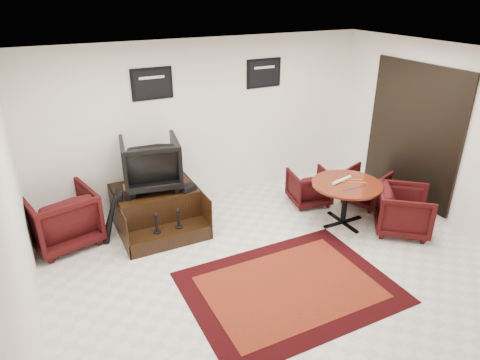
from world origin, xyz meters
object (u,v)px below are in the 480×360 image
armchair_side (62,216)px  table_chair_corner (404,209)px  table_chair_window (366,185)px  shine_chair (150,160)px  shine_podium (157,210)px  meeting_table (346,188)px  table_chair_back (309,185)px

armchair_side → table_chair_corner: (4.78, -1.99, -0.07)m
table_chair_window → shine_chair: bearing=53.7°
shine_podium → table_chair_window: bearing=-13.3°
armchair_side → meeting_table: armchair_side is taller
meeting_table → table_chair_corner: 0.92m
shine_chair → table_chair_corner: 3.99m
shine_podium → table_chair_back: table_chair_back is taller
table_chair_window → table_chair_corner: size_ratio=0.86×
armchair_side → table_chair_corner: armchair_side is taller
shine_chair → table_chair_window: bearing=174.2°
table_chair_back → table_chair_window: (0.89, -0.44, 0.01)m
shine_chair → meeting_table: 3.10m
table_chair_window → table_chair_corner: 1.02m
meeting_table → table_chair_corner: table_chair_corner is taller
table_chair_window → meeting_table: bearing=96.1°
meeting_table → table_chair_back: (-0.09, 0.85, -0.29)m
armchair_side → shine_chair: bearing=166.2°
shine_podium → table_chair_corner: (3.39, -1.85, 0.10)m
meeting_table → armchair_side: bearing=161.4°
shine_chair → armchair_side: size_ratio=0.94×
table_chair_back → table_chair_window: bearing=164.5°
meeting_table → table_chair_window: bearing=27.0°
shine_podium → meeting_table: 3.02m
shine_podium → shine_chair: bearing=90.0°
armchair_side → table_chair_corner: size_ratio=1.17×
table_chair_back → table_chair_corner: table_chair_corner is taller
table_chair_back → armchair_side: bearing=3.4°
shine_podium → meeting_table: (2.73, -1.25, 0.33)m
shine_chair → shine_podium: bearing=99.7°
armchair_side → table_chair_corner: bearing=143.8°
shine_podium → armchair_side: size_ratio=1.40×
shine_chair → table_chair_window: size_ratio=1.27×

